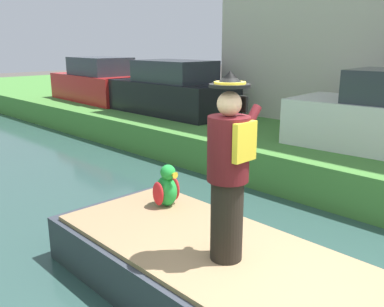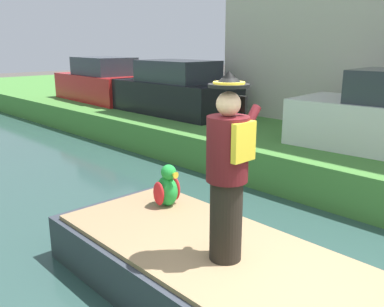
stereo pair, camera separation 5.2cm
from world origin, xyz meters
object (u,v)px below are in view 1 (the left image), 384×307
object	(u,v)px
parked_car_dark	(171,91)
parked_car_red	(99,83)
parrot_plush	(167,188)
person_pirate	(229,170)
boat	(217,274)

from	to	relation	value
parked_car_dark	parked_car_red	bearing A→B (deg)	90.00
parrot_plush	parked_car_dark	distance (m)	6.87
person_pirate	parrot_plush	xyz separation A→B (m)	(0.50, 1.47, -0.68)
parrot_plush	boat	bearing A→B (deg)	-107.64
person_pirate	parrot_plush	distance (m)	1.70
boat	person_pirate	xyz separation A→B (m)	(-0.10, -0.21, 1.23)
person_pirate	parked_car_red	bearing A→B (deg)	53.76
parked_car_red	parrot_plush	bearing A→B (deg)	-117.52
parrot_plush	parked_car_red	world-z (taller)	parked_car_red
boat	parrot_plush	xyz separation A→B (m)	(0.40, 1.26, 0.55)
person_pirate	parked_car_dark	world-z (taller)	person_pirate
boat	parked_car_red	xyz separation A→B (m)	(5.02, 10.13, 1.06)
parrot_plush	parked_car_dark	size ratio (longest dim) A/B	0.14
boat	parked_car_red	world-z (taller)	parked_car_red
parrot_plush	parked_car_red	distance (m)	10.01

